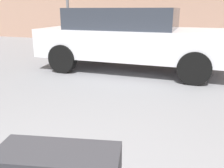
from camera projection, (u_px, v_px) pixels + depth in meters
parked_car at (131, 37)px, 5.72m from camera, size 4.31×1.94×1.42m
no_parking_sign at (68, 7)px, 6.15m from camera, size 0.49×0.14×2.32m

